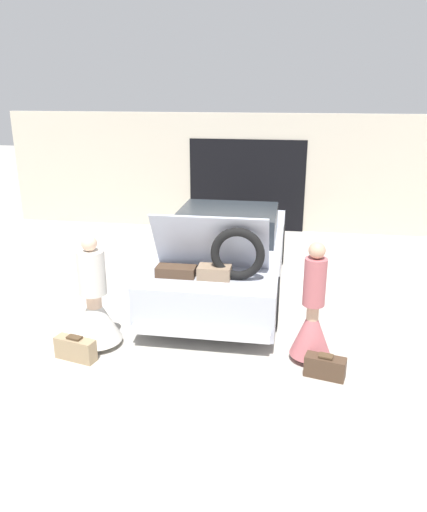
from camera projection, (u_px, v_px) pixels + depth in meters
The scene contains 7 objects.
ground_plane at pixel (225, 285), 8.98m from camera, with size 40.00×40.00×0.00m, color #ADA89E.
garage_wall_back at pixel (247, 173), 12.08m from camera, with size 12.00×0.14×2.80m.
car at pixel (226, 253), 8.79m from camera, with size 1.99×4.89×1.72m.
person_left at pixel (95, 308), 6.73m from camera, with size 0.70×0.70×1.56m.
person_right at pixel (312, 319), 6.34m from camera, with size 0.53×0.53×1.60m.
suitcase_beside_left_person at pixel (75, 349), 6.48m from camera, with size 0.58×0.30×0.33m.
suitcase_beside_right_person at pixel (325, 367), 6.09m from camera, with size 0.52×0.30×0.30m.
Camera 1 is at (1.12, -8.26, 3.38)m, focal length 35.00 mm.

